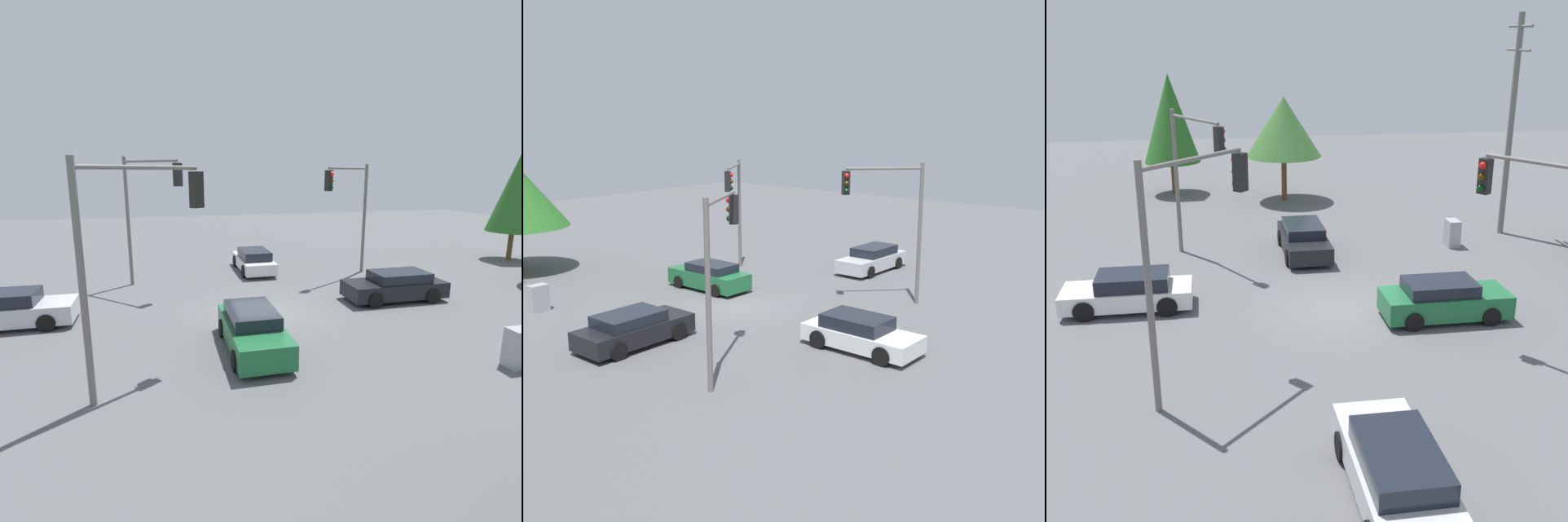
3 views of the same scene
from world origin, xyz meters
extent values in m
plane|color=#5B5B5E|center=(0.00, 0.00, 0.00)|extent=(80.00, 80.00, 0.00)
cube|color=#1E6638|center=(-1.23, -3.29, 0.57)|extent=(1.74, 4.33, 0.78)
cube|color=black|center=(-1.23, -3.07, 1.17)|extent=(1.53, 2.38, 0.42)
cylinder|color=black|center=(-0.40, -4.63, 0.32)|extent=(0.22, 0.64, 0.64)
cylinder|color=black|center=(-2.06, -4.63, 0.32)|extent=(0.22, 0.64, 0.64)
cylinder|color=black|center=(-0.40, -1.94, 0.32)|extent=(0.22, 0.64, 0.64)
cylinder|color=black|center=(-2.06, -1.94, 0.32)|extent=(0.22, 0.64, 0.64)
cube|color=silver|center=(1.24, 7.54, 0.51)|extent=(1.80, 4.50, 0.63)
cube|color=black|center=(1.24, 7.32, 1.08)|extent=(1.58, 2.47, 0.50)
cylinder|color=black|center=(0.38, 8.94, 0.35)|extent=(0.22, 0.71, 0.71)
cylinder|color=black|center=(2.09, 8.94, 0.35)|extent=(0.22, 0.71, 0.71)
cylinder|color=black|center=(0.38, 6.15, 0.35)|extent=(0.22, 0.71, 0.71)
cylinder|color=black|center=(2.09, 6.15, 0.35)|extent=(0.22, 0.71, 0.71)
cube|color=black|center=(6.32, 0.47, 0.55)|extent=(4.61, 1.85, 0.71)
cube|color=black|center=(6.55, 0.47, 1.12)|extent=(2.53, 1.63, 0.44)
cylinder|color=black|center=(4.89, -0.41, 0.35)|extent=(0.71, 0.22, 0.71)
cylinder|color=black|center=(4.89, 1.34, 0.35)|extent=(0.71, 0.22, 0.71)
cylinder|color=black|center=(7.75, -0.41, 0.35)|extent=(0.71, 0.22, 0.71)
cylinder|color=black|center=(7.75, 1.34, 0.35)|extent=(0.71, 0.22, 0.71)
cube|color=silver|center=(-9.85, 0.95, 0.54)|extent=(4.74, 1.79, 0.72)
cube|color=black|center=(-10.09, 0.95, 1.15)|extent=(2.61, 1.57, 0.49)
cylinder|color=black|center=(-8.39, 1.80, 0.33)|extent=(0.67, 0.22, 0.67)
cylinder|color=black|center=(-8.39, 0.10, 0.33)|extent=(0.67, 0.22, 0.67)
cylinder|color=slate|center=(-4.45, -4.56, 5.94)|extent=(3.03, 2.13, 0.12)
cube|color=black|center=(-2.97, -3.54, 5.32)|extent=(0.44, 0.42, 1.05)
sphere|color=red|center=(-3.07, -3.40, 5.65)|extent=(0.22, 0.22, 0.22)
sphere|color=#392605|center=(-3.07, -3.40, 5.32)|extent=(0.22, 0.22, 0.22)
sphere|color=black|center=(-3.07, -3.40, 4.98)|extent=(0.22, 0.22, 0.22)
cylinder|color=slate|center=(-5.67, 6.10, 3.29)|extent=(0.18, 0.18, 6.58)
cylinder|color=slate|center=(-4.43, 4.87, 6.33)|extent=(2.57, 2.54, 0.12)
cube|color=black|center=(-3.18, 3.65, 5.71)|extent=(0.44, 0.44, 1.05)
sphere|color=red|center=(-3.06, 3.77, 6.05)|extent=(0.22, 0.22, 0.22)
sphere|color=#392605|center=(-3.06, 3.77, 5.71)|extent=(0.22, 0.22, 0.22)
sphere|color=black|center=(-3.06, 3.77, 5.37)|extent=(0.22, 0.22, 0.22)
cylinder|color=slate|center=(7.48, 5.86, 3.13)|extent=(0.18, 0.18, 6.27)
cylinder|color=slate|center=(5.95, 4.95, 6.02)|extent=(3.14, 1.93, 0.12)
cube|color=black|center=(4.41, 4.03, 5.39)|extent=(0.44, 0.41, 1.05)
sphere|color=red|center=(4.49, 3.89, 5.73)|extent=(0.22, 0.22, 0.22)
sphere|color=#392605|center=(4.49, 3.89, 5.39)|extent=(0.22, 0.22, 0.22)
sphere|color=black|center=(4.49, 3.89, 5.06)|extent=(0.22, 0.22, 0.22)
cylinder|color=slate|center=(8.00, -9.52, 5.07)|extent=(0.28, 0.28, 10.14)
cylinder|color=slate|center=(8.00, -9.52, 9.54)|extent=(2.20, 0.12, 0.12)
cylinder|color=slate|center=(8.00, -9.52, 8.54)|extent=(2.20, 0.12, 0.12)
cube|color=#9EA0A3|center=(6.37, -6.41, 0.61)|extent=(0.81, 0.54, 1.23)
cylinder|color=brown|center=(16.18, 0.14, 1.29)|extent=(0.30, 0.30, 2.57)
cone|color=#3D7033|center=(16.18, 0.14, 4.24)|extent=(4.29, 4.29, 3.34)
cylinder|color=brown|center=(18.77, 6.53, 0.97)|extent=(0.31, 0.31, 1.94)
cone|color=#286623|center=(18.77, 6.53, 4.50)|extent=(3.31, 3.31, 5.12)
camera|label=1|loc=(-4.00, -15.69, 5.82)|focal=28.00mm
camera|label=2|loc=(21.03, 20.22, 8.75)|focal=45.00mm
camera|label=3|loc=(-20.87, 4.54, 9.36)|focal=45.00mm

